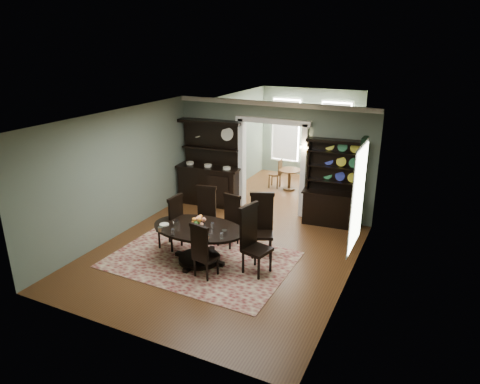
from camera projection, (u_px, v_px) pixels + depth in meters
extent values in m
cube|color=#5B3518|center=(221.00, 255.00, 9.45)|extent=(5.50, 6.00, 0.01)
cube|color=silver|center=(218.00, 120.00, 8.44)|extent=(5.50, 6.00, 0.01)
cube|color=slate|center=(117.00, 175.00, 10.06)|extent=(0.01, 6.00, 3.00)
cube|color=slate|center=(352.00, 213.00, 7.82)|extent=(0.01, 6.00, 3.00)
cube|color=slate|center=(125.00, 252.00, 6.40)|extent=(5.50, 0.01, 3.00)
cube|color=slate|center=(213.00, 151.00, 12.23)|extent=(1.85, 0.01, 3.00)
cube|color=slate|center=(340.00, 166.00, 10.75)|extent=(1.85, 0.01, 3.00)
cube|color=slate|center=(274.00, 111.00, 11.07)|extent=(1.80, 0.01, 0.50)
cube|color=white|center=(273.00, 104.00, 10.96)|extent=(5.50, 0.10, 0.12)
cube|color=#5B3518|center=(291.00, 191.00, 13.48)|extent=(3.50, 3.50, 0.01)
cube|color=silver|center=(296.00, 94.00, 12.47)|extent=(3.50, 3.50, 0.01)
cube|color=slate|center=(242.00, 139.00, 13.69)|extent=(0.01, 3.50, 3.00)
cube|color=slate|center=(352.00, 150.00, 12.26)|extent=(0.01, 3.50, 3.00)
cube|color=slate|center=(310.00, 133.00, 14.46)|extent=(3.50, 0.01, 3.00)
cube|color=white|center=(286.00, 130.00, 14.75)|extent=(1.05, 0.06, 2.20)
cube|color=white|center=(335.00, 135.00, 14.05)|extent=(1.05, 0.06, 2.20)
cube|color=white|center=(242.00, 163.00, 11.94)|extent=(0.14, 0.25, 2.50)
cube|color=white|center=(304.00, 171.00, 11.21)|extent=(0.14, 0.25, 2.50)
cube|color=white|center=(273.00, 121.00, 11.15)|extent=(2.08, 0.25, 0.14)
cube|color=white|center=(358.00, 198.00, 8.30)|extent=(0.02, 1.10, 2.00)
cube|color=white|center=(358.00, 198.00, 8.31)|extent=(0.01, 1.22, 2.12)
cube|color=#16321D|center=(360.00, 187.00, 8.92)|extent=(0.10, 0.35, 2.10)
cube|color=#BE8D32|center=(306.00, 149.00, 10.92)|extent=(0.08, 0.05, 0.18)
sphere|color=#FFD88C|center=(301.00, 147.00, 10.80)|extent=(0.07, 0.07, 0.07)
sphere|color=#FFD88C|center=(308.00, 148.00, 10.72)|extent=(0.07, 0.07, 0.07)
cube|color=maroon|center=(201.00, 260.00, 9.25)|extent=(3.86, 2.70, 0.01)
ellipsoid|color=black|center=(198.00, 228.00, 8.94)|extent=(2.07, 1.36, 0.05)
cylinder|color=black|center=(198.00, 230.00, 8.96)|extent=(1.95, 1.95, 0.03)
cylinder|color=black|center=(199.00, 244.00, 9.07)|extent=(0.25, 0.25, 0.70)
cylinder|color=black|center=(199.00, 259.00, 9.19)|extent=(0.89, 0.89, 0.11)
cylinder|color=white|center=(198.00, 227.00, 8.88)|extent=(0.31, 0.31, 0.06)
cube|color=black|center=(204.00, 222.00, 10.05)|extent=(0.53, 0.51, 0.06)
cube|color=black|center=(207.00, 203.00, 10.10)|extent=(0.46, 0.13, 0.77)
cube|color=black|center=(206.00, 187.00, 9.96)|extent=(0.50, 0.16, 0.08)
cylinder|color=black|center=(195.00, 233.00, 10.01)|extent=(0.05, 0.05, 0.46)
cylinder|color=black|center=(209.00, 235.00, 9.92)|extent=(0.05, 0.05, 0.46)
cylinder|color=black|center=(200.00, 227.00, 10.33)|extent=(0.05, 0.05, 0.46)
cylinder|color=black|center=(214.00, 228.00, 10.24)|extent=(0.05, 0.05, 0.46)
cube|color=black|center=(228.00, 228.00, 9.78)|extent=(0.47, 0.45, 0.05)
cube|color=black|center=(232.00, 211.00, 9.80)|extent=(0.42, 0.10, 0.71)
cube|color=black|center=(232.00, 196.00, 9.68)|extent=(0.46, 0.12, 0.07)
cylinder|color=black|center=(218.00, 238.00, 9.81)|extent=(0.05, 0.05, 0.42)
cylinder|color=black|center=(230.00, 241.00, 9.64)|extent=(0.05, 0.05, 0.42)
cylinder|color=black|center=(226.00, 233.00, 10.07)|extent=(0.05, 0.05, 0.42)
cylinder|color=black|center=(238.00, 236.00, 9.90)|extent=(0.05, 0.05, 0.42)
cube|color=black|center=(262.00, 235.00, 9.31)|extent=(0.64, 0.63, 0.06)
cube|color=black|center=(262.00, 213.00, 9.36)|extent=(0.48, 0.24, 0.84)
cube|color=black|center=(262.00, 194.00, 9.22)|extent=(0.52, 0.28, 0.09)
cylinder|color=black|center=(252.00, 249.00, 9.22)|extent=(0.05, 0.05, 0.49)
cylinder|color=black|center=(270.00, 249.00, 9.20)|extent=(0.05, 0.05, 0.49)
cylinder|color=black|center=(253.00, 241.00, 9.58)|extent=(0.05, 0.05, 0.49)
cylinder|color=black|center=(270.00, 241.00, 9.56)|extent=(0.05, 0.05, 0.49)
cube|color=black|center=(170.00, 229.00, 9.67)|extent=(0.47, 0.49, 0.06)
cube|color=black|center=(176.00, 215.00, 9.44)|extent=(0.08, 0.46, 0.77)
cube|color=black|center=(175.00, 198.00, 9.31)|extent=(0.11, 0.50, 0.08)
cylinder|color=black|center=(169.00, 234.00, 9.97)|extent=(0.05, 0.05, 0.45)
cylinder|color=black|center=(159.00, 239.00, 9.68)|extent=(0.05, 0.05, 0.45)
cylinder|color=black|center=(181.00, 237.00, 9.81)|extent=(0.05, 0.05, 0.45)
cylinder|color=black|center=(172.00, 243.00, 9.52)|extent=(0.05, 0.05, 0.45)
cube|color=black|center=(257.00, 250.00, 8.59)|extent=(0.59, 0.61, 0.07)
cube|color=black|center=(249.00, 227.00, 8.57)|extent=(0.18, 0.51, 0.86)
cube|color=black|center=(249.00, 207.00, 8.42)|extent=(0.21, 0.55, 0.09)
cylinder|color=black|center=(259.00, 268.00, 8.41)|extent=(0.06, 0.06, 0.51)
cylinder|color=black|center=(271.00, 261.00, 8.70)|extent=(0.06, 0.06, 0.51)
cylinder|color=black|center=(243.00, 262.00, 8.65)|extent=(0.06, 0.06, 0.51)
cylinder|color=black|center=(255.00, 255.00, 8.94)|extent=(0.06, 0.06, 0.51)
cube|color=black|center=(206.00, 257.00, 8.50)|extent=(0.48, 0.47, 0.05)
cube|color=black|center=(199.00, 244.00, 8.24)|extent=(0.42, 0.12, 0.71)
cube|color=black|center=(199.00, 227.00, 8.12)|extent=(0.46, 0.15, 0.07)
cylinder|color=black|center=(218.00, 266.00, 8.60)|extent=(0.05, 0.05, 0.42)
cylinder|color=black|center=(205.00, 261.00, 8.78)|extent=(0.05, 0.05, 0.42)
cylinder|color=black|center=(207.00, 272.00, 8.35)|extent=(0.05, 0.05, 0.42)
cylinder|color=black|center=(195.00, 267.00, 8.54)|extent=(0.05, 0.05, 0.42)
cube|color=black|center=(209.00, 186.00, 12.27)|extent=(1.77, 0.73, 1.08)
cube|color=black|center=(209.00, 167.00, 12.08)|extent=(1.88, 0.79, 0.05)
cube|color=black|center=(213.00, 143.00, 12.06)|extent=(1.73, 0.23, 1.27)
cube|color=black|center=(211.00, 148.00, 12.01)|extent=(1.69, 0.44, 0.04)
cube|color=black|center=(210.00, 122.00, 11.74)|extent=(1.86, 0.53, 0.09)
cube|color=black|center=(330.00, 209.00, 10.91)|extent=(1.36, 0.59, 0.85)
cube|color=black|center=(331.00, 193.00, 10.77)|extent=(1.46, 0.65, 0.04)
cube|color=black|center=(335.00, 166.00, 10.71)|extent=(1.32, 0.18, 1.28)
cube|color=black|center=(309.00, 164.00, 10.89)|extent=(0.07, 0.25, 1.32)
cube|color=black|center=(360.00, 170.00, 10.37)|extent=(0.07, 0.25, 1.32)
cube|color=black|center=(336.00, 141.00, 10.39)|extent=(1.44, 0.43, 0.08)
cube|color=black|center=(333.00, 181.00, 10.75)|extent=(1.34, 0.36, 0.03)
cube|color=black|center=(334.00, 167.00, 10.63)|extent=(1.34, 0.36, 0.03)
cube|color=black|center=(335.00, 152.00, 10.50)|extent=(1.34, 0.36, 0.03)
cylinder|color=#543418|center=(290.00, 170.00, 13.40)|extent=(0.71, 0.71, 0.04)
cylinder|color=#543418|center=(289.00, 179.00, 13.50)|extent=(0.09, 0.09, 0.62)
cylinder|color=#543418|center=(289.00, 188.00, 13.60)|extent=(0.39, 0.39, 0.05)
cylinder|color=#543418|center=(275.00, 174.00, 13.65)|extent=(0.39, 0.39, 0.04)
cube|color=#543418|center=(280.00, 167.00, 13.50)|extent=(0.04, 0.35, 0.49)
cylinder|color=#543418|center=(272.00, 179.00, 13.89)|extent=(0.04, 0.04, 0.44)
cylinder|color=#543418|center=(269.00, 181.00, 13.66)|extent=(0.04, 0.04, 0.44)
cylinder|color=#543418|center=(280.00, 180.00, 13.79)|extent=(0.04, 0.04, 0.44)
cylinder|color=#543418|center=(277.00, 182.00, 13.56)|extent=(0.04, 0.04, 0.44)
cylinder|color=#543418|center=(307.00, 180.00, 13.09)|extent=(0.38, 0.38, 0.04)
cube|color=#543418|center=(302.00, 172.00, 13.04)|extent=(0.10, 0.34, 0.48)
cylinder|color=#543418|center=(311.00, 189.00, 13.01)|extent=(0.03, 0.03, 0.43)
cylinder|color=#543418|center=(311.00, 186.00, 13.25)|extent=(0.03, 0.03, 0.43)
cylinder|color=#543418|center=(302.00, 188.00, 13.07)|extent=(0.03, 0.03, 0.43)
cylinder|color=#543418|center=(303.00, 185.00, 13.31)|extent=(0.03, 0.03, 0.43)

